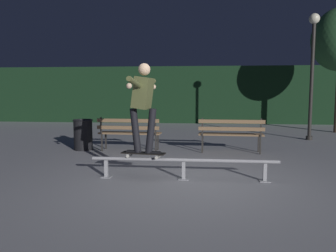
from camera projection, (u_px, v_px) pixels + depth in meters
ground_plane at (183, 183)px, 5.60m from camera, size 90.00×90.00×0.00m
hedge_backdrop at (196, 95)px, 16.33m from camera, size 24.00×1.20×2.71m
grind_rail at (184, 164)px, 5.81m from camera, size 3.27×0.18×0.37m
skateboard at (143, 153)px, 5.87m from camera, size 0.80×0.31×0.09m
skateboarder at (143, 100)px, 5.77m from camera, size 0.63×1.40×1.56m
park_bench_leftmost at (129, 130)px, 8.50m from camera, size 1.61×0.47×0.88m
park_bench_left_center at (231, 132)px, 8.24m from camera, size 1.61×0.47×0.88m
lamp_post_right at (313, 60)px, 10.29m from camera, size 0.32×0.32×3.90m
trash_can at (83, 134)px, 8.72m from camera, size 0.52×0.52×0.80m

